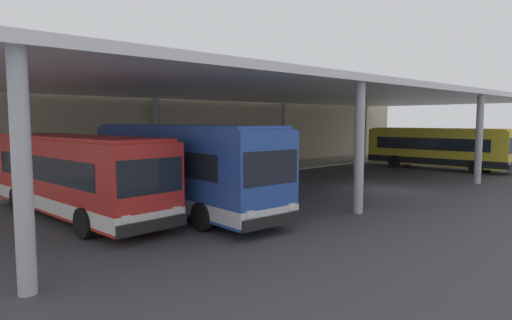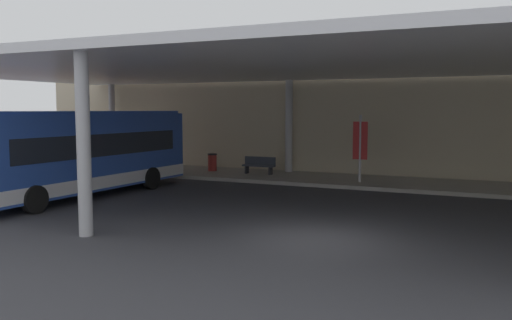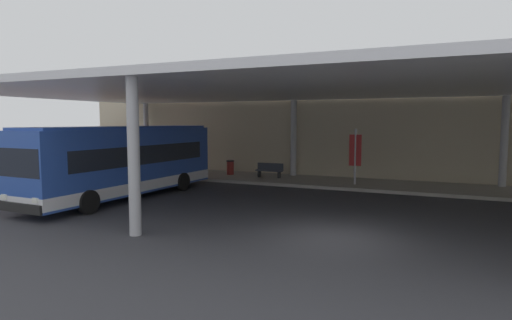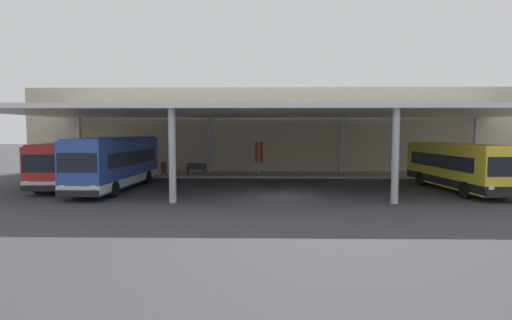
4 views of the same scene
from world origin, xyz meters
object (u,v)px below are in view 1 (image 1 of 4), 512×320
at_px(bus_second_bay, 180,167).
at_px(bus_middle_bay, 437,148).
at_px(trash_bin, 109,173).
at_px(banner_sign, 235,146).
at_px(bus_nearest_bay, 76,175).
at_px(bench_waiting, 156,170).

height_order(bus_second_bay, bus_middle_bay, bus_second_bay).
bearing_deg(trash_bin, banner_sign, -7.22).
bearing_deg(trash_bin, bus_nearest_bay, -121.55).
distance_m(bus_middle_bay, trash_bin, 24.10).
relative_size(trash_bin, banner_sign, 0.31).
xyz_separation_m(bus_second_bay, bench_waiting, (4.02, 9.01, -1.18)).
bearing_deg(bus_middle_bay, banner_sign, 148.45).
height_order(trash_bin, banner_sign, banner_sign).
height_order(bench_waiting, banner_sign, banner_sign).
bearing_deg(banner_sign, bench_waiting, 171.25).
relative_size(bus_middle_bay, bench_waiting, 5.93).
relative_size(bus_second_bay, bench_waiting, 6.33).
distance_m(bench_waiting, banner_sign, 5.91).
distance_m(bench_waiting, trash_bin, 3.02).
height_order(bus_middle_bay, bench_waiting, bus_middle_bay).
bearing_deg(bus_middle_bay, bus_nearest_bay, 176.21).
height_order(bus_second_bay, bench_waiting, bus_second_bay).
height_order(bus_second_bay, banner_sign, bus_second_bay).
distance_m(bus_second_bay, bench_waiting, 9.94).
bearing_deg(bus_nearest_bay, bus_middle_bay, -3.79).
xyz_separation_m(bench_waiting, trash_bin, (-3.01, 0.23, 0.01)).
height_order(bus_nearest_bay, bus_second_bay, bus_second_bay).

